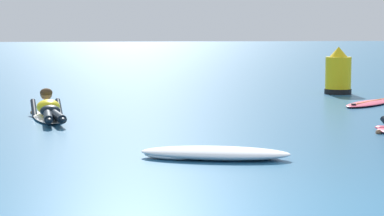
% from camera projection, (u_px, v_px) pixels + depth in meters
% --- Properties ---
extents(ground_plane, '(120.00, 120.00, 0.00)m').
position_uv_depth(ground_plane, '(166.00, 101.00, 15.97)').
color(ground_plane, '#235B84').
extents(surfer_far, '(0.77, 2.51, 0.54)m').
position_uv_depth(surfer_far, '(49.00, 111.00, 12.78)').
color(surfer_far, white).
rests_on(surfer_far, ground).
extents(drifting_surfboard, '(1.68, 1.69, 0.16)m').
position_uv_depth(drifting_surfboard, '(369.00, 103.00, 15.14)').
color(drifting_surfboard, '#E54C66').
rests_on(drifting_surfboard, ground).
extents(whitewater_mid_left, '(1.88, 1.01, 0.15)m').
position_uv_depth(whitewater_mid_left, '(215.00, 153.00, 8.96)').
color(whitewater_mid_left, white).
rests_on(whitewater_mid_left, ground).
extents(channel_marker_buoy, '(0.63, 0.63, 1.11)m').
position_uv_depth(channel_marker_buoy, '(338.00, 75.00, 17.51)').
color(channel_marker_buoy, yellow).
rests_on(channel_marker_buoy, ground).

